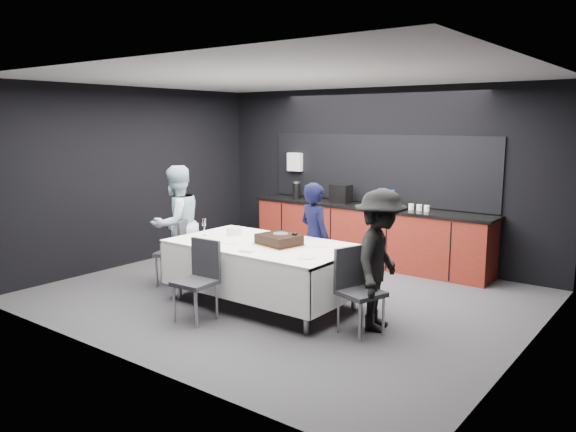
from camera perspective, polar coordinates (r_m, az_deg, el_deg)
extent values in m
plane|color=#3C3C40|center=(7.43, -0.47, -8.11)|extent=(6.00, 6.00, 0.00)
cube|color=white|center=(7.10, -0.50, 13.95)|extent=(6.00, 5.00, 0.04)
cube|color=black|center=(9.23, 9.05, 4.12)|extent=(6.00, 0.04, 2.80)
cube|color=black|center=(5.39, -16.91, 0.01)|extent=(6.00, 0.04, 2.80)
cube|color=black|center=(9.26, -15.39, 3.92)|extent=(0.04, 5.00, 2.80)
cube|color=black|center=(5.83, 23.59, 0.31)|extent=(0.04, 5.00, 2.80)
cube|color=#62170F|center=(9.11, 8.00, -1.97)|extent=(4.00, 0.60, 0.90)
cube|color=black|center=(9.03, 8.07, 0.95)|extent=(4.10, 0.64, 0.04)
cube|color=black|center=(9.20, 9.01, 4.73)|extent=(4.00, 0.03, 1.10)
cube|color=white|center=(10.01, 0.75, 5.52)|extent=(0.28, 0.12, 0.32)
cylinder|color=black|center=(9.75, 0.89, 2.58)|extent=(0.14, 0.14, 0.26)
cylinder|color=black|center=(9.55, 2.58, 2.42)|extent=(0.14, 0.14, 0.26)
cube|color=black|center=(9.25, 5.39, 2.28)|extent=(0.32, 0.24, 0.30)
cylinder|color=blue|center=(8.95, 9.37, 1.88)|extent=(0.07, 0.07, 0.28)
cylinder|color=orange|center=(8.90, 10.05, 1.76)|extent=(0.07, 0.07, 0.26)
cylinder|color=blue|center=(8.78, 10.54, 1.70)|extent=(0.07, 0.07, 0.28)
cylinder|color=white|center=(8.68, 12.41, 0.92)|extent=(0.08, 0.08, 0.09)
cylinder|color=white|center=(8.63, 13.19, 0.84)|extent=(0.08, 0.08, 0.09)
cylinder|color=white|center=(8.58, 13.92, 0.76)|extent=(0.08, 0.08, 0.09)
cylinder|color=#99999E|center=(9.74, 0.89, 3.42)|extent=(0.12, 0.12, 0.03)
cylinder|color=#99999E|center=(9.54, 2.59, 3.28)|extent=(0.12, 0.12, 0.03)
cylinder|color=#99999E|center=(7.35, -11.03, -5.45)|extent=(0.06, 0.06, 0.75)
cylinder|color=#99999E|center=(8.03, -5.71, -4.04)|extent=(0.06, 0.06, 0.75)
cylinder|color=#99999E|center=(6.06, 1.85, -8.52)|extent=(0.06, 0.06, 0.75)
cylinder|color=#99999E|center=(6.87, 6.71, -6.40)|extent=(0.06, 0.06, 0.75)
cube|color=white|center=(6.93, -2.50, -2.91)|extent=(2.32, 1.32, 0.04)
cube|color=white|center=(6.53, -6.14, -6.16)|extent=(2.32, 0.02, 0.55)
cube|color=white|center=(7.49, 0.69, -4.04)|extent=(2.32, 0.02, 0.55)
cube|color=white|center=(7.76, -9.06, -3.68)|extent=(0.02, 1.32, 0.55)
cube|color=white|center=(6.35, 5.60, -6.59)|extent=(0.02, 1.32, 0.55)
cube|color=gold|center=(6.80, -0.93, -2.93)|extent=(0.60, 0.53, 0.01)
cube|color=black|center=(6.79, -0.93, -2.44)|extent=(0.55, 0.48, 0.11)
cube|color=black|center=(6.78, -0.93, -1.95)|extent=(0.55, 0.48, 0.01)
cylinder|color=orange|center=(6.83, -0.75, -1.78)|extent=(0.18, 0.18, 0.00)
cylinder|color=blue|center=(6.83, -0.75, -1.75)|extent=(0.15, 0.15, 0.01)
sphere|color=black|center=(6.76, 0.90, -1.77)|extent=(0.04, 0.04, 0.04)
sphere|color=black|center=(6.72, 0.83, -1.85)|extent=(0.04, 0.04, 0.04)
sphere|color=black|center=(6.74, 0.56, -1.81)|extent=(0.04, 0.04, 0.04)
cylinder|color=white|center=(7.44, -5.49, -1.53)|extent=(0.21, 0.21, 0.10)
cylinder|color=white|center=(6.95, -5.88, -2.72)|extent=(0.22, 0.22, 0.01)
cylinder|color=white|center=(6.74, 3.29, -3.07)|extent=(0.20, 0.20, 0.01)
cylinder|color=white|center=(6.18, 1.89, -4.24)|extent=(0.21, 0.21, 0.01)
cylinder|color=white|center=(7.14, -0.74, -2.34)|extent=(0.18, 0.18, 0.01)
cube|color=white|center=(6.47, -4.19, -3.55)|extent=(0.18, 0.13, 0.02)
cylinder|color=white|center=(7.46, -8.48, -1.95)|extent=(0.06, 0.06, 0.00)
cylinder|color=white|center=(7.44, -8.49, -1.48)|extent=(0.01, 0.01, 0.12)
cylinder|color=white|center=(7.42, -8.51, -0.65)|extent=(0.05, 0.05, 0.10)
cube|color=#29292E|center=(7.99, -11.63, -3.70)|extent=(0.56, 0.56, 0.05)
cube|color=#29292E|center=(7.86, -10.43, -2.01)|extent=(0.21, 0.40, 0.45)
cylinder|color=#99999E|center=(8.27, -12.17, -4.92)|extent=(0.03, 0.03, 0.44)
cylinder|color=#99999E|center=(7.97, -13.20, -5.50)|extent=(0.03, 0.03, 0.44)
cylinder|color=#99999E|center=(8.13, -9.99, -5.09)|extent=(0.03, 0.03, 0.44)
cylinder|color=#99999E|center=(7.83, -10.94, -5.69)|extent=(0.03, 0.03, 0.44)
cube|color=#29292E|center=(6.08, 7.44, -7.79)|extent=(0.53, 0.53, 0.05)
cube|color=#29292E|center=(6.15, 6.29, -5.16)|extent=(0.17, 0.41, 0.45)
cylinder|color=#99999E|center=(5.93, 7.29, -10.60)|extent=(0.03, 0.03, 0.44)
cylinder|color=#99999E|center=(6.15, 9.66, -9.91)|extent=(0.03, 0.03, 0.44)
cylinder|color=#99999E|center=(6.17, 5.13, -9.75)|extent=(0.03, 0.03, 0.44)
cylinder|color=#99999E|center=(6.38, 7.48, -9.13)|extent=(0.03, 0.03, 0.44)
cube|color=#29292E|center=(6.50, -9.42, -6.71)|extent=(0.44, 0.44, 0.05)
cube|color=#29292E|center=(6.57, -8.34, -4.25)|extent=(0.42, 0.06, 0.45)
cylinder|color=#99999E|center=(6.57, -11.48, -8.70)|extent=(0.03, 0.03, 0.44)
cylinder|color=#99999E|center=(6.34, -9.29, -9.31)|extent=(0.03, 0.03, 0.44)
cylinder|color=#99999E|center=(6.80, -9.43, -8.01)|extent=(0.03, 0.03, 0.44)
cylinder|color=#99999E|center=(6.58, -7.24, -8.55)|extent=(0.03, 0.03, 0.44)
imported|color=black|center=(7.37, 2.73, -2.32)|extent=(0.63, 0.51, 1.48)
imported|color=#ADC9DA|center=(8.08, -11.26, -0.81)|extent=(0.68, 0.84, 1.65)
imported|color=black|center=(6.18, 9.33, -4.43)|extent=(0.81, 1.12, 1.55)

